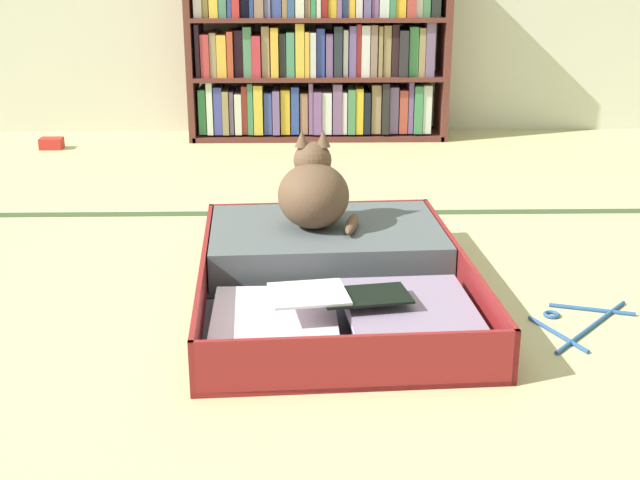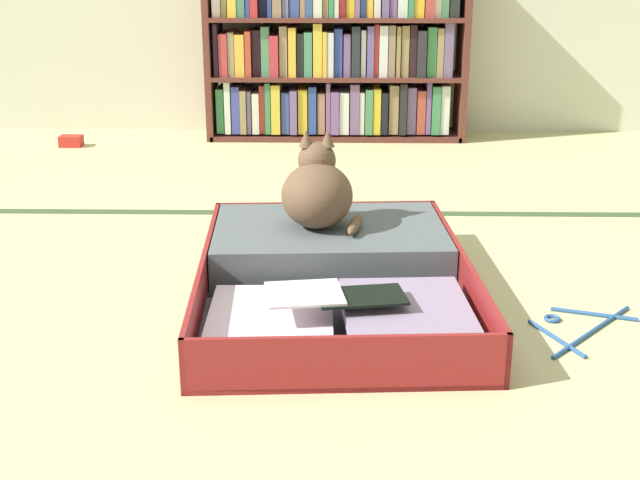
% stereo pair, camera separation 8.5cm
% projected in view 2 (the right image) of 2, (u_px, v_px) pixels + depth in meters
% --- Properties ---
extents(ground_plane, '(10.00, 10.00, 0.00)m').
position_uv_depth(ground_plane, '(275.00, 339.00, 1.97)').
color(ground_plane, '#C8C38A').
extents(tatami_border, '(4.80, 0.05, 0.00)m').
position_uv_depth(tatami_border, '(295.00, 213.00, 2.91)').
color(tatami_border, '#3D532F').
rests_on(tatami_border, ground_plane).
extents(bookshelf, '(1.22, 0.26, 0.85)m').
position_uv_depth(bookshelf, '(336.00, 50.00, 3.96)').
color(bookshelf, brown).
rests_on(bookshelf, ground_plane).
extents(open_suitcase, '(0.73, 1.00, 0.13)m').
position_uv_depth(open_suitcase, '(335.00, 270.00, 2.24)').
color(open_suitcase, maroon).
rests_on(open_suitcase, ground_plane).
extents(black_cat, '(0.24, 0.23, 0.27)m').
position_uv_depth(black_cat, '(318.00, 192.00, 2.34)').
color(black_cat, brown).
rests_on(black_cat, open_suitcase).
extents(clothes_hanger, '(0.27, 0.29, 0.01)m').
position_uv_depth(clothes_hanger, '(579.00, 327.00, 2.02)').
color(clothes_hanger, '#2A5896').
rests_on(clothes_hanger, ground_plane).
extents(small_red_pouch, '(0.10, 0.07, 0.05)m').
position_uv_depth(small_red_pouch, '(71.00, 141.00, 3.89)').
color(small_red_pouch, red).
rests_on(small_red_pouch, ground_plane).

